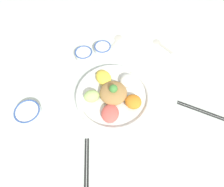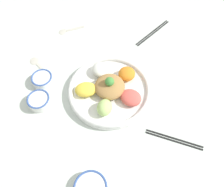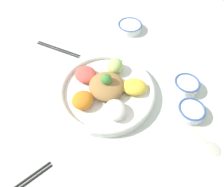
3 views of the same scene
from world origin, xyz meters
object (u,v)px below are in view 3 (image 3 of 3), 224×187
at_px(sauce_bowl_dark, 186,85).
at_px(salad_platter, 107,89).
at_px(serving_spoon_main, 208,143).
at_px(sauce_bowl_red, 191,111).
at_px(rice_bowl_blue, 130,27).
at_px(chopsticks_pair_near, 58,49).

bearing_deg(sauce_bowl_dark, salad_platter, -47.67).
xyz_separation_m(sauce_bowl_dark, serving_spoon_main, (0.15, 0.15, -0.02)).
height_order(sauce_bowl_red, serving_spoon_main, sauce_bowl_red).
bearing_deg(serving_spoon_main, salad_platter, 22.39).
height_order(sauce_bowl_red, sauce_bowl_dark, sauce_bowl_dark).
relative_size(sauce_bowl_dark, serving_spoon_main, 0.69).
relative_size(rice_bowl_blue, serving_spoon_main, 0.85).
height_order(salad_platter, chopsticks_pair_near, salad_platter).
distance_m(salad_platter, sauce_bowl_red, 0.29).
relative_size(salad_platter, chopsticks_pair_near, 1.61).
bearing_deg(salad_platter, serving_spoon_main, 97.27).
bearing_deg(sauce_bowl_dark, rice_bowl_blue, -113.73).
bearing_deg(rice_bowl_blue, chopsticks_pair_near, -28.78).
height_order(rice_bowl_blue, sauce_bowl_dark, sauce_bowl_dark).
distance_m(salad_platter, serving_spoon_main, 0.36).
bearing_deg(sauce_bowl_red, serving_spoon_main, 56.51).
height_order(sauce_bowl_dark, serving_spoon_main, sauce_bowl_dark).
xyz_separation_m(chopsticks_pair_near, serving_spoon_main, (0.00, 0.67, -0.00)).
distance_m(salad_platter, sauce_bowl_dark, 0.28).
bearing_deg(salad_platter, rice_bowl_blue, -157.35).
distance_m(salad_platter, chopsticks_pair_near, 0.31).
relative_size(rice_bowl_blue, chopsticks_pair_near, 0.53).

